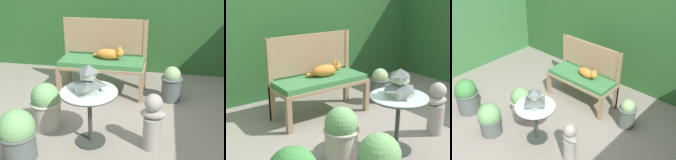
% 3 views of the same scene
% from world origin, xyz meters
% --- Properties ---
extents(ground, '(30.00, 30.00, 0.00)m').
position_xyz_m(ground, '(0.00, 0.00, 0.00)').
color(ground, gray).
extents(foliage_hedge_back, '(6.40, 1.09, 2.04)m').
position_xyz_m(foliage_hedge_back, '(0.00, 2.45, 1.02)').
color(foliage_hedge_back, '#285628').
rests_on(foliage_hedge_back, ground).
extents(garden_bench, '(1.22, 0.50, 0.51)m').
position_xyz_m(garden_bench, '(-0.06, 0.96, 0.43)').
color(garden_bench, '#937556').
rests_on(garden_bench, ground).
extents(bench_backrest, '(1.22, 0.06, 1.04)m').
position_xyz_m(bench_backrest, '(-0.06, 1.19, 0.72)').
color(bench_backrest, '#937556').
rests_on(bench_backrest, ground).
extents(cat, '(0.45, 0.20, 0.21)m').
position_xyz_m(cat, '(0.05, 0.98, 0.59)').
color(cat, orange).
rests_on(cat, garden_bench).
extents(patio_table, '(0.58, 0.58, 0.60)m').
position_xyz_m(patio_table, '(0.08, -0.25, 0.46)').
color(patio_table, '#2D332D').
rests_on(patio_table, ground).
extents(pagoda_birdhouse, '(0.28, 0.28, 0.28)m').
position_xyz_m(pagoda_birdhouse, '(0.08, -0.25, 0.72)').
color(pagoda_birdhouse, '#B2BCA8').
rests_on(pagoda_birdhouse, patio_table).
extents(garden_bust, '(0.27, 0.18, 0.61)m').
position_xyz_m(garden_bust, '(0.72, -0.24, 0.31)').
color(garden_bust, gray).
rests_on(garden_bust, ground).
extents(potted_plant_table_near, '(0.29, 0.29, 0.49)m').
position_xyz_m(potted_plant_table_near, '(0.92, 0.89, 0.25)').
color(potted_plant_table_near, '#4C5651').
rests_on(potted_plant_table_near, ground).
extents(potted_plant_bench_left, '(0.35, 0.35, 0.55)m').
position_xyz_m(potted_plant_bench_left, '(-0.49, -0.06, 0.28)').
color(potted_plant_bench_left, '#ADA393').
rests_on(potted_plant_bench_left, ground).
extents(potted_plant_patio_mid, '(0.36, 0.36, 0.52)m').
position_xyz_m(potted_plant_patio_mid, '(-0.54, -0.63, 0.26)').
color(potted_plant_patio_mid, '#4C5651').
rests_on(potted_plant_patio_mid, ground).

